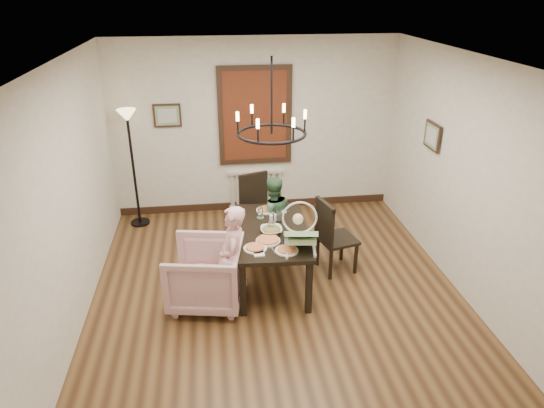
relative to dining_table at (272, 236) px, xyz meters
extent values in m
cube|color=brown|center=(0.03, -0.28, -0.64)|extent=(4.50, 5.00, 0.01)
cube|color=white|center=(0.03, -0.28, 2.16)|extent=(4.50, 5.00, 0.01)
cube|color=silver|center=(0.03, 2.22, 0.76)|extent=(4.50, 0.01, 2.80)
cube|color=silver|center=(-2.22, -0.28, 0.76)|extent=(0.01, 5.00, 2.80)
cube|color=silver|center=(2.28, -0.28, 0.76)|extent=(0.01, 5.00, 2.80)
cube|color=black|center=(0.00, 0.00, 0.06)|extent=(0.96, 1.60, 0.05)
cube|color=black|center=(-0.42, -0.69, -0.30)|extent=(0.07, 0.07, 0.68)
cube|color=black|center=(-0.33, 0.74, -0.30)|extent=(0.07, 0.07, 0.68)
cube|color=black|center=(0.33, -0.74, -0.30)|extent=(0.07, 0.07, 0.68)
cube|color=black|center=(0.42, 0.69, -0.30)|extent=(0.07, 0.07, 0.68)
imported|color=beige|center=(-0.84, -0.37, -0.25)|extent=(1.00, 0.98, 0.78)
imported|color=#E4A1A3|center=(-0.51, -0.52, -0.10)|extent=(0.30, 0.42, 1.08)
imported|color=#3E6841|center=(0.09, 0.63, -0.16)|extent=(0.53, 0.45, 0.97)
imported|color=white|center=(-0.01, -0.08, 0.12)|extent=(0.32, 0.32, 0.08)
cylinder|color=tan|center=(-0.08, -0.30, 0.10)|extent=(0.29, 0.29, 0.04)
cylinder|color=silver|center=(-0.01, -0.08, 0.16)|extent=(0.08, 0.08, 0.16)
cube|color=#662E14|center=(0.03, 2.18, 0.96)|extent=(1.00, 0.03, 1.40)
cube|color=black|center=(-1.32, 2.19, 1.01)|extent=(0.42, 0.03, 0.36)
cube|color=black|center=(2.24, 0.62, 1.01)|extent=(0.03, 0.42, 0.36)
torus|color=black|center=(0.00, 0.00, 1.31)|extent=(0.80, 0.80, 0.04)
camera|label=1|loc=(-0.70, -5.26, 2.87)|focal=32.00mm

